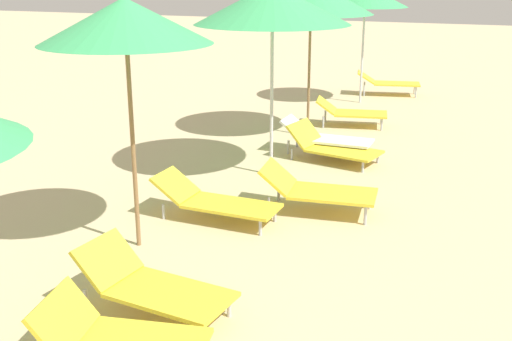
{
  "coord_description": "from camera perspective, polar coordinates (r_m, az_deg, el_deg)",
  "views": [
    {
      "loc": [
        3.21,
        0.61,
        3.06
      ],
      "look_at": [
        0.74,
        6.8,
        0.93
      ],
      "focal_mm": 44.23,
      "sensor_mm": 36.0,
      "label": 1
    }
  ],
  "objects": [
    {
      "name": "lounger_fifth_shoreside",
      "position": [
        13.01,
        8.54,
        5.3
      ],
      "size": [
        1.52,
        0.92,
        0.56
      ],
      "rotation": [
        0.0,
        0.0,
        0.2
      ],
      "color": "yellow",
      "rests_on": "ground"
    },
    {
      "name": "lounger_fourth_shoreside",
      "position": [
        10.56,
        6.9,
        2.21
      ],
      "size": [
        1.61,
        0.98,
        0.59
      ],
      "rotation": [
        0.0,
        0.0,
        -0.2
      ],
      "color": "yellow",
      "rests_on": "ground"
    },
    {
      "name": "lounger_third_shoreside",
      "position": [
        8.03,
        -3.78,
        -2.68
      ],
      "size": [
        1.63,
        0.62,
        0.55
      ],
      "rotation": [
        0.0,
        0.0,
        -0.02
      ],
      "color": "yellow",
      "rests_on": "ground"
    },
    {
      "name": "lounger_farthest_shoreside",
      "position": [
        16.47,
        11.82,
        7.84
      ],
      "size": [
        1.65,
        0.91,
        0.59
      ],
      "rotation": [
        0.0,
        0.0,
        0.21
      ],
      "color": "yellow",
      "rests_on": "ground"
    },
    {
      "name": "lounger_second_shoreside",
      "position": [
        5.22,
        -12.41,
        -14.67
      ],
      "size": [
        1.39,
        0.93,
        0.62
      ],
      "rotation": [
        0.0,
        0.0,
        0.2
      ],
      "color": "yellow",
      "rests_on": "ground"
    },
    {
      "name": "lounger_fifth_inland",
      "position": [
        10.95,
        6.3,
        3.04
      ],
      "size": [
        1.55,
        0.59,
        0.59
      ],
      "rotation": [
        0.0,
        0.0,
        0.0
      ],
      "color": "white",
      "rests_on": "ground"
    },
    {
      "name": "lounger_fourth_inland",
      "position": [
        8.28,
        5.47,
        -1.68
      ],
      "size": [
        1.56,
        0.84,
        0.61
      ],
      "rotation": [
        0.0,
        0.0,
        0.12
      ],
      "color": "yellow",
      "rests_on": "ground"
    },
    {
      "name": "lounger_third_inland",
      "position": [
        5.99,
        -9.42,
        -10.14
      ],
      "size": [
        1.52,
        0.79,
        0.61
      ],
      "rotation": [
        0.0,
        0.0,
        -0.11
      ],
      "color": "yellow",
      "rests_on": "ground"
    },
    {
      "name": "umbrella_fourth",
      "position": [
        9.38,
        1.5,
        14.82
      ],
      "size": [
        2.3,
        2.3,
        2.94
      ],
      "color": "silver",
      "rests_on": "ground"
    },
    {
      "name": "umbrella_third",
      "position": [
        6.88,
        -11.74,
        13.09
      ],
      "size": [
        1.85,
        1.85,
        2.85
      ],
      "color": "olive",
      "rests_on": "ground"
    }
  ]
}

